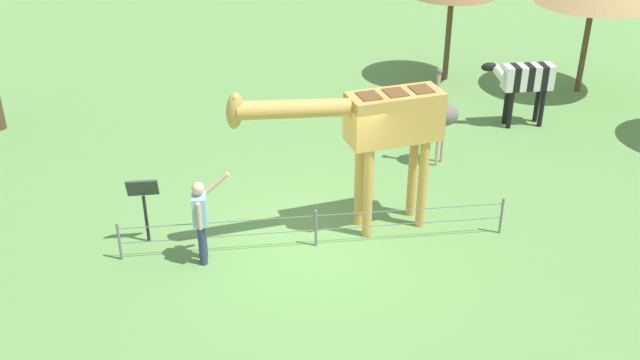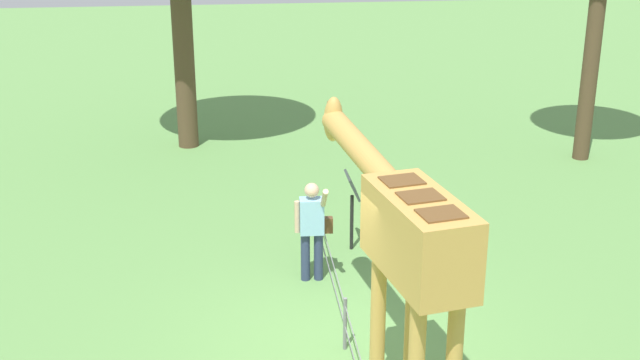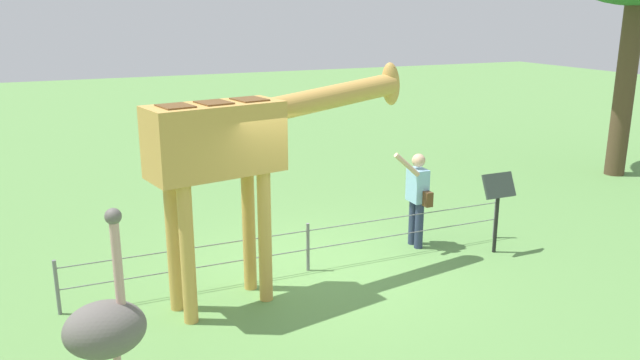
% 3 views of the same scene
% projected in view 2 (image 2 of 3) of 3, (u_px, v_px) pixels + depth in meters
% --- Properties ---
extents(ground_plane, '(60.00, 60.00, 0.00)m').
position_uv_depth(ground_plane, '(354.00, 348.00, 11.13)').
color(ground_plane, '#60934C').
extents(giraffe, '(3.92, 1.23, 3.09)m').
position_uv_depth(giraffe, '(406.00, 234.00, 9.36)').
color(giraffe, gold).
rests_on(giraffe, ground_plane).
extents(visitor, '(0.67, 0.58, 1.67)m').
position_uv_depth(visitor, '(313.00, 226.00, 12.68)').
color(visitor, navy).
rests_on(visitor, ground_plane).
extents(info_sign, '(0.56, 0.21, 1.32)m').
position_uv_depth(info_sign, '(352.00, 196.00, 13.70)').
color(info_sign, black).
rests_on(info_sign, ground_plane).
extents(wire_fence, '(7.05, 0.05, 0.75)m').
position_uv_depth(wire_fence, '(345.00, 322.00, 10.98)').
color(wire_fence, slate).
rests_on(wire_fence, ground_plane).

